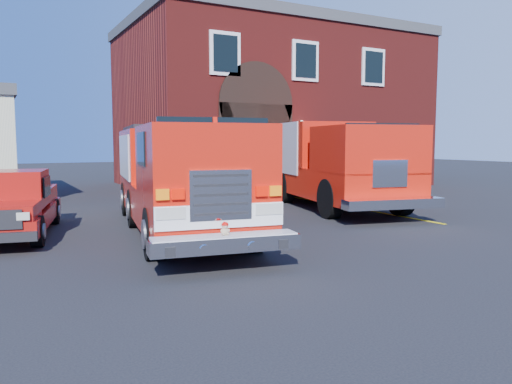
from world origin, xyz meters
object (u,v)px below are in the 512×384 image
secondary_truck (326,160)px  pickup_truck (12,205)px  fire_station (269,107)px  fire_engine (178,176)px

secondary_truck → pickup_truck: bearing=-172.5°
fire_station → fire_engine: size_ratio=1.61×
fire_engine → secondary_truck: secondary_truck is taller
fire_station → secondary_truck: bearing=-107.1°
fire_station → pickup_truck: (-13.41, -10.57, -3.47)m
pickup_truck → fire_engine: bearing=-18.5°
fire_engine → pickup_truck: bearing=161.5°
fire_station → pickup_truck: size_ratio=2.87×
fire_engine → secondary_truck: bearing=21.9°
fire_station → secondary_truck: size_ratio=1.55×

